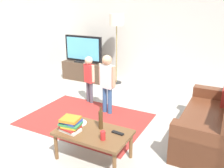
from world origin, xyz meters
The scene contains 15 objects.
ground centered at (0.00, 0.00, 0.00)m, with size 7.80×7.80×0.00m, color #B2ADA3.
wall_back centered at (0.00, 3.00, 1.35)m, with size 6.00×0.12×2.70m, color silver.
area_rug centered at (-0.37, 0.27, 0.00)m, with size 2.20×1.60×0.01m, color #9E2D28.
tv_stand centered at (-1.74, 2.30, 0.24)m, with size 1.20×0.44×0.50m.
tv centered at (-1.74, 2.28, 0.85)m, with size 1.10×0.28×0.71m.
couch centered at (1.81, 0.56, 0.29)m, with size 0.80×1.80×0.86m.
floor_lamp centered at (-0.84, 2.45, 1.54)m, with size 0.36×0.36×1.78m.
child_near_tv centered at (-0.75, 1.00, 0.60)m, with size 0.32×0.19×1.00m.
child_center centered at (-0.16, 0.71, 0.69)m, with size 0.38×0.19×1.15m.
coffee_table centered at (0.38, -0.68, 0.37)m, with size 1.00×0.60×0.42m.
book_stack centered at (0.11, -0.80, 0.52)m, with size 0.30×0.25×0.19m.
bottle centered at (0.43, -0.56, 0.56)m, with size 0.06×0.06×0.32m.
tv_remote centered at (0.70, -0.58, 0.43)m, with size 0.17×0.05×0.02m, color black.
soda_can centered at (0.60, -0.80, 0.48)m, with size 0.07×0.07×0.12m, color red.
plate centered at (0.08, -0.58, 0.43)m, with size 0.22×0.22×0.02m.
Camera 1 is at (1.98, -3.19, 2.10)m, focal length 39.88 mm.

